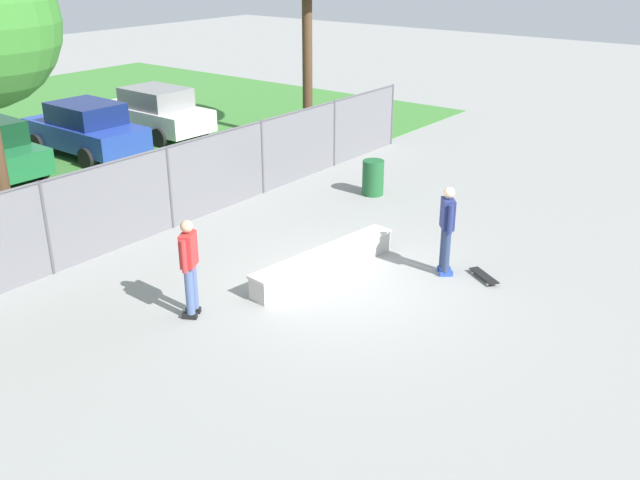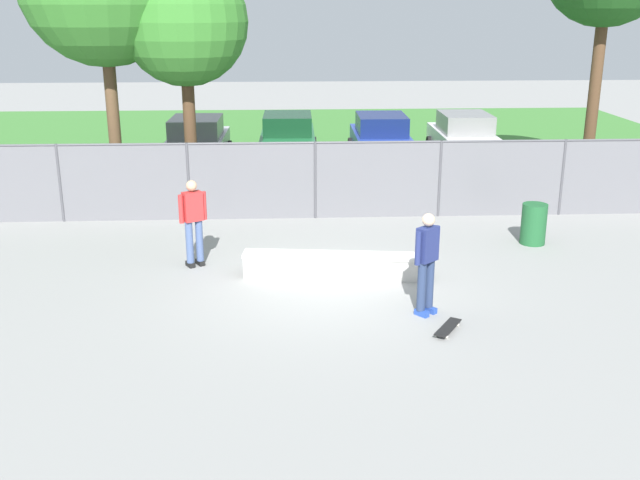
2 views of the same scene
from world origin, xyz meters
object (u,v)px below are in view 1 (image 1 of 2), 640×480
bystander (189,264)px  skateboarder (447,227)px  car_blue (86,129)px  trash_bin (373,178)px  skateboard (484,276)px  car_white (155,112)px  concrete_ledge (324,262)px

bystander → skateboarder: bearing=-32.1°
car_blue → trash_bin: bearing=-75.9°
car_blue → bystander: bearing=-116.7°
car_blue → bystander: size_ratio=2.32×
skateboarder → trash_bin: 5.01m
skateboard → car_white: 14.34m
car_blue → trash_bin: car_blue is taller
skateboarder → car_blue: bearing=86.1°
concrete_ledge → trash_bin: 5.02m
concrete_ledge → trash_bin: trash_bin is taller
concrete_ledge → skateboard: 3.17m
bystander → trash_bin: (7.46, 1.15, -0.55)m
concrete_ledge → car_white: size_ratio=0.87×
car_white → trash_bin: (-0.59, -9.28, -0.38)m
bystander → trash_bin: bystander is taller
concrete_ledge → skateboarder: skateboarder is taller
concrete_ledge → car_white: bearing=65.0°
concrete_ledge → skateboard: (1.70, -2.67, -0.17)m
concrete_ledge → skateboarder: (1.45, -1.90, 0.76)m
car_white → bystander: bearing=-127.7°
car_white → bystander: bystander is taller
skateboarder → car_blue: size_ratio=0.43×
concrete_ledge → skateboarder: 2.51m
skateboarder → car_blue: 12.97m
skateboarder → trash_bin: bearing=50.3°
skateboard → bystander: bystander is taller
car_white → trash_bin: bearing=-93.6°
skateboard → car_white: bearing=75.8°
car_blue → car_white: same height
bystander → trash_bin: bearing=8.7°
concrete_ledge → skateboard: bearing=-57.6°
skateboarder → bystander: 5.05m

